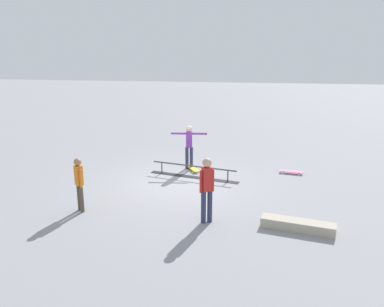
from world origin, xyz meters
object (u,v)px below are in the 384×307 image
Objects in this scene: bystander_orange_shirt at (79,182)px; loose_skateboard_pink at (291,172)px; bystander_red_shirt at (207,187)px; grind_rail at (194,172)px; skater_main at (189,144)px; skate_ledge at (298,225)px; skateboard_main at (193,168)px.

bystander_orange_shirt reaches higher than loose_skateboard_pink.
loose_skateboard_pink is (-2.62, -4.25, -0.92)m from bystander_red_shirt.
grind_rail is 1.96× the size of skater_main.
skate_ledge is 5.38m from skateboard_main.
bystander_red_shirt reaches higher than loose_skateboard_pink.
grind_rail is 3.59m from bystander_red_shirt.
grind_rail is 1.22m from skater_main.
bystander_orange_shirt is (2.64, 3.89, 0.79)m from skateboard_main.
bystander_red_shirt reaches higher than skater_main.
bystander_orange_shirt is at bearing -4.25° from skate_ledge.
skate_ledge is at bearing -57.63° from skater_main.
bystander_red_shirt is 2.13× the size of loose_skateboard_pink.
bystander_red_shirt reaches higher than bystander_orange_shirt.
skate_ledge is 1.04× the size of bystander_red_shirt.
bystander_red_shirt is at bearing 162.02° from skateboard_main.
loose_skateboard_pink is at bearing 32.34° from bystander_red_shirt.
bystander_orange_shirt is at bearing 62.84° from grind_rail.
bystander_red_shirt is at bearing 116.56° from grind_rail.
skateboard_main is at bearing -65.62° from grind_rail.
skater_main is 2.03× the size of skateboard_main.
skater_main is at bearing -58.69° from grind_rail.
loose_skateboard_pink is (-3.37, -0.83, -0.11)m from grind_rail.
bystander_red_shirt is 1.14× the size of bystander_orange_shirt.
loose_skateboard_pink is (-6.14, -3.98, -0.79)m from bystander_orange_shirt.
bystander_red_shirt is at bearing -80.87° from skater_main.
bystander_red_shirt is (-0.88, 4.16, 0.92)m from skateboard_main.
skater_main reaches higher than skateboard_main.
bystander_orange_shirt is (5.84, -0.43, 0.74)m from skate_ledge.
grind_rail is at bearing -86.77° from bystander_orange_shirt.
grind_rail reaches higher than skateboard_main.
skateboard_main is at bearing -54.65° from skater_main.
skater_main is 3.75m from loose_skateboard_pink.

